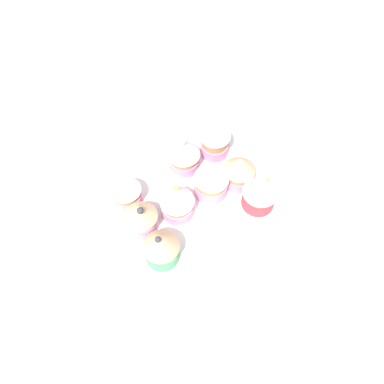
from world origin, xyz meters
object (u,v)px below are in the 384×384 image
Objects in this scene: cupcake_4 at (212,179)px; cupcake_5 at (177,201)px; cupcake_1 at (184,154)px; cupcake_8 at (161,246)px; cupcake_3 at (239,170)px; cupcake_6 at (142,218)px; napkin at (275,132)px; cupcake_0 at (215,140)px; cupcake_2 at (126,190)px; cupcake_7 at (261,191)px; baking_tray at (192,203)px.

cupcake_5 is at bearing 3.87° from cupcake_4.
cupcake_1 and cupcake_8 have the same top height.
cupcake_3 is at bearing 179.15° from cupcake_5.
napkin is (-34.25, -6.15, -4.58)cm from cupcake_6.
cupcake_1 reaches higher than napkin.
cupcake_1 is 0.69× the size of napkin.
cupcake_0 is 1.05× the size of cupcake_2.
cupcake_8 reaches higher than cupcake_6.
cupcake_0 is 15.17cm from napkin.
cupcake_0 is at bearing -90.38° from cupcake_3.
napkin is (-14.18, -12.44, -4.94)cm from cupcake_7.
cupcake_5 reaches higher than napkin.
cupcake_7 is at bearing 90.75° from cupcake_0.
cupcake_6 is 6.27cm from cupcake_8.
cupcake_3 is at bearing 89.62° from cupcake_0.
cupcake_7 is (-19.89, 12.84, 0.48)cm from cupcake_2.
cupcake_1 is 1.01× the size of cupcake_8.
napkin is at bearing -169.82° from cupcake_6.
cupcake_1 is 15.80cm from cupcake_7.
cupcake_3 is (-9.67, 0.81, 4.16)cm from baking_tray.
cupcake_6 is (12.96, 7.82, -0.38)cm from cupcake_1.
cupcake_1 is 1.02× the size of cupcake_7.
cupcake_5 is (13.12, 8.02, -0.12)cm from cupcake_0.
cupcake_0 reaches higher than baking_tray.
cupcake_4 reaches higher than baking_tray.
napkin is (-14.36, 1.67, -4.60)cm from cupcake_0.
cupcake_5 reaches higher than cupcake_2.
napkin is (-21.29, 1.67, -4.96)cm from cupcake_1.
cupcake_0 is 0.99× the size of cupcake_6.
cupcake_5 is at bearing 10.32° from baking_tray.
cupcake_1 is 18.97cm from cupcake_8.
cupcake_4 is (-1.27, 7.51, -0.09)cm from cupcake_1.
cupcake_3 is at bearing 175.19° from baking_tray.
cupcake_6 is at bearing 31.09° from cupcake_1.
cupcake_7 reaches higher than cupcake_6.
cupcake_6 is at bearing 1.22° from cupcake_4.
cupcake_4 is 0.66× the size of napkin.
cupcake_0 is 0.94× the size of cupcake_4.
cupcake_0 is at bearing -6.63° from napkin.
cupcake_6 is (10.16, 0.42, 4.28)cm from baking_tray.
cupcake_2 is at bearing -91.57° from cupcake_6.
cupcake_6 is 0.63× the size of napkin.
cupcake_7 is (-5.84, 6.59, 0.07)cm from cupcake_4.
cupcake_0 is 14.11cm from cupcake_7.
cupcake_8 reaches higher than cupcake_0.
cupcake_4 is 21.41cm from napkin.
cupcake_4 reaches higher than cupcake_0.
cupcake_6 is 35.10cm from napkin.
cupcake_7 is (-20.07, 6.29, 0.36)cm from cupcake_6.
cupcake_7 is at bearing 155.42° from cupcake_5.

